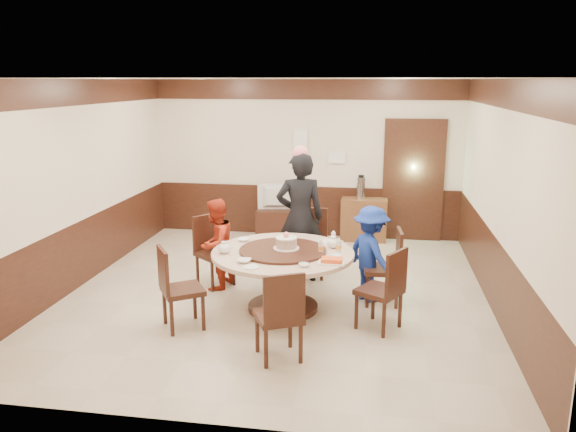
% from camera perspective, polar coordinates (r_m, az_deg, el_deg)
% --- Properties ---
extents(room, '(6.00, 6.04, 2.84)m').
position_cam_1_polar(room, '(7.30, -1.06, 0.14)').
color(room, beige).
rests_on(room, ground).
extents(banquet_table, '(1.74, 1.74, 0.78)m').
position_cam_1_polar(banquet_table, '(6.92, -0.52, -5.34)').
color(banquet_table, '#32170F').
rests_on(banquet_table, ground).
extents(chair_0, '(0.48, 0.47, 0.97)m').
position_cam_1_polar(chair_0, '(7.29, 9.62, -6.44)').
color(chair_0, '#32170F').
rests_on(chair_0, ground).
extents(chair_1, '(0.45, 0.46, 0.97)m').
position_cam_1_polar(chair_1, '(8.18, 2.37, -3.99)').
color(chair_1, '#32170F').
rests_on(chair_1, ground).
extents(chair_2, '(0.62, 0.62, 0.97)m').
position_cam_1_polar(chair_2, '(7.88, -7.48, -4.81)').
color(chair_2, '#32170F').
rests_on(chair_2, ground).
extents(chair_3, '(0.61, 0.61, 0.97)m').
position_cam_1_polar(chair_3, '(6.61, -10.79, -8.63)').
color(chair_3, '#32170F').
rests_on(chair_3, ground).
extents(chair_4, '(0.59, 0.59, 0.97)m').
position_cam_1_polar(chair_4, '(5.82, -0.90, -11.58)').
color(chair_4, '#32170F').
rests_on(chair_4, ground).
extents(chair_5, '(0.61, 0.60, 0.97)m').
position_cam_1_polar(chair_5, '(6.55, 9.37, -8.78)').
color(chair_5, '#32170F').
rests_on(chair_5, ground).
extents(person_standing, '(0.75, 0.58, 1.83)m').
position_cam_1_polar(person_standing, '(7.84, 1.22, -0.14)').
color(person_standing, black).
rests_on(person_standing, ground).
extents(person_red, '(0.62, 0.71, 1.24)m').
position_cam_1_polar(person_red, '(7.66, -7.33, -2.86)').
color(person_red, '#AF2D17').
rests_on(person_red, ground).
extents(person_blue, '(0.86, 0.92, 1.25)m').
position_cam_1_polar(person_blue, '(7.24, 8.42, -3.85)').
color(person_blue, navy).
rests_on(person_blue, ground).
extents(birthday_cake, '(0.32, 0.32, 0.21)m').
position_cam_1_polar(birthday_cake, '(6.84, -0.17, -2.74)').
color(birthday_cake, white).
rests_on(birthday_cake, banquet_table).
extents(teapot_left, '(0.17, 0.15, 0.13)m').
position_cam_1_polar(teapot_left, '(6.81, -6.50, -3.29)').
color(teapot_left, white).
rests_on(teapot_left, banquet_table).
extents(teapot_right, '(0.17, 0.15, 0.13)m').
position_cam_1_polar(teapot_right, '(7.00, 4.59, -2.77)').
color(teapot_right, white).
rests_on(teapot_right, banquet_table).
extents(bowl_0, '(0.15, 0.15, 0.04)m').
position_cam_1_polar(bowl_0, '(7.30, -4.54, -2.42)').
color(bowl_0, white).
rests_on(bowl_0, banquet_table).
extents(bowl_1, '(0.12, 0.12, 0.04)m').
position_cam_1_polar(bowl_1, '(6.30, 1.63, -5.01)').
color(bowl_1, white).
rests_on(bowl_1, banquet_table).
extents(bowl_2, '(0.16, 0.16, 0.04)m').
position_cam_1_polar(bowl_2, '(6.46, -4.48, -4.56)').
color(bowl_2, white).
rests_on(bowl_2, banquet_table).
extents(bowl_3, '(0.14, 0.14, 0.04)m').
position_cam_1_polar(bowl_3, '(6.62, 4.95, -4.09)').
color(bowl_3, white).
rests_on(bowl_3, banquet_table).
extents(saucer_near, '(0.18, 0.18, 0.01)m').
position_cam_1_polar(saucer_near, '(6.29, -3.78, -5.20)').
color(saucer_near, white).
rests_on(saucer_near, banquet_table).
extents(saucer_far, '(0.18, 0.18, 0.01)m').
position_cam_1_polar(saucer_far, '(7.27, 3.63, -2.58)').
color(saucer_far, white).
rests_on(saucer_far, banquet_table).
extents(shrimp_platter, '(0.30, 0.20, 0.06)m').
position_cam_1_polar(shrimp_platter, '(6.43, 4.47, -4.59)').
color(shrimp_platter, white).
rests_on(shrimp_platter, banquet_table).
extents(bottle_0, '(0.06, 0.06, 0.16)m').
position_cam_1_polar(bottle_0, '(6.76, 3.36, -3.19)').
color(bottle_0, silver).
rests_on(bottle_0, banquet_table).
extents(bottle_1, '(0.06, 0.06, 0.16)m').
position_cam_1_polar(bottle_1, '(6.80, 5.16, -3.11)').
color(bottle_1, silver).
rests_on(bottle_1, banquet_table).
extents(bottle_2, '(0.06, 0.06, 0.16)m').
position_cam_1_polar(bottle_2, '(7.12, 4.64, -2.33)').
color(bottle_2, silver).
rests_on(bottle_2, banquet_table).
extents(tv_stand, '(0.85, 0.45, 0.50)m').
position_cam_1_polar(tv_stand, '(10.18, -0.75, -0.75)').
color(tv_stand, '#32170F').
rests_on(tv_stand, ground).
extents(television, '(0.83, 0.26, 0.48)m').
position_cam_1_polar(television, '(10.07, -0.76, 1.94)').
color(television, gray).
rests_on(television, tv_stand).
extents(side_cabinet, '(0.80, 0.40, 0.75)m').
position_cam_1_polar(side_cabinet, '(10.04, 7.70, -0.34)').
color(side_cabinet, brown).
rests_on(side_cabinet, ground).
extents(thermos, '(0.15, 0.15, 0.38)m').
position_cam_1_polar(thermos, '(9.93, 7.41, 2.84)').
color(thermos, silver).
rests_on(thermos, side_cabinet).
extents(notice_left, '(0.25, 0.00, 0.35)m').
position_cam_1_polar(notice_left, '(10.07, 1.27, 7.76)').
color(notice_left, white).
rests_on(notice_left, room).
extents(notice_right, '(0.30, 0.00, 0.22)m').
position_cam_1_polar(notice_right, '(10.04, 4.96, 5.97)').
color(notice_right, white).
rests_on(notice_right, room).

